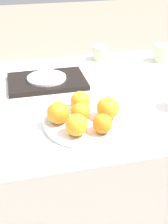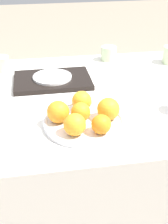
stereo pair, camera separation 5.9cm
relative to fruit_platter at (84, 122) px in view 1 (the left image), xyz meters
The scene contains 12 objects.
table 0.46m from the fruit_platter, 92.45° to the left, with size 1.50×0.88×0.78m.
fruit_platter is the anchor object (origin of this frame).
orange_0 0.04m from the fruit_platter, 141.05° to the left, with size 0.06×0.06×0.06m.
orange_1 0.09m from the fruit_platter, 61.68° to the right, with size 0.06×0.06×0.06m.
orange_2 0.09m from the fruit_platter, 86.00° to the left, with size 0.07×0.07×0.07m.
orange_3 0.09m from the fruit_platter, 120.13° to the right, with size 0.07×0.07×0.07m.
orange_4 0.09m from the fruit_platter, ahead, with size 0.07×0.07×0.07m.
orange_5 0.09m from the fruit_platter, behind, with size 0.07×0.07×0.07m.
serving_tray 0.37m from the fruit_platter, 101.82° to the left, with size 0.32×0.22×0.02m.
side_plate 0.37m from the fruit_platter, 101.82° to the left, with size 0.16×0.16×0.01m.
cup_1 0.71m from the fruit_platter, 43.81° to the left, with size 0.08×0.08×0.08m.
cup_2 0.62m from the fruit_platter, 69.06° to the left, with size 0.08×0.08×0.07m.
Camera 1 is at (-0.19, -1.07, 1.32)m, focal length 50.00 mm.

